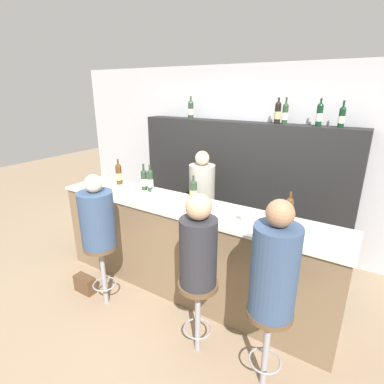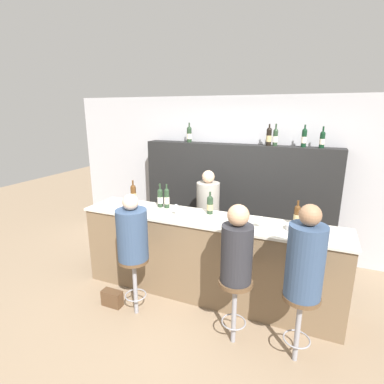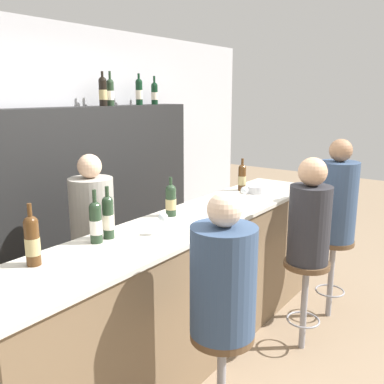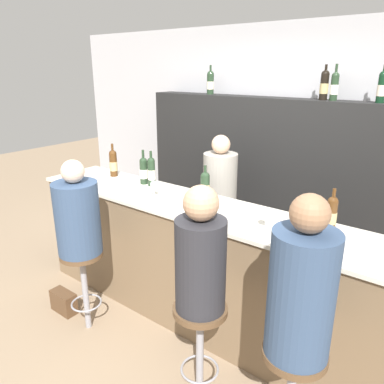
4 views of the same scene
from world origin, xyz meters
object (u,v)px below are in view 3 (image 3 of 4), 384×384
at_px(wine_bottle_backbar_2, 110,92).
at_px(bartender, 94,256).
at_px(wine_glass_0, 163,219).
at_px(wine_bottle_counter_1, 96,222).
at_px(wine_glass_1, 245,191).
at_px(wine_bottle_backbar_3, 139,92).
at_px(guest_seated_middle, 310,217).
at_px(wine_bottle_counter_4, 242,177).
at_px(guest_seated_right, 337,197).
at_px(wine_bottle_counter_0, 32,240).
at_px(bar_stool_left, 222,359).
at_px(wine_bottle_counter_2, 108,217).
at_px(wine_bottle_counter_3, 171,200).
at_px(bar_stool_right, 332,257).
at_px(wine_bottle_backbar_4, 154,93).
at_px(wine_bottle_backbar_1, 103,91).
at_px(guest_seated_left, 223,276).
at_px(bar_stool_middle, 306,282).

relative_size(wine_bottle_backbar_2, bartender, 0.22).
bearing_deg(wine_glass_0, wine_bottle_backbar_2, 56.46).
bearing_deg(wine_bottle_counter_1, wine_glass_1, -9.41).
height_order(wine_bottle_backbar_3, guest_seated_middle, wine_bottle_backbar_3).
relative_size(guest_seated_middle, bartender, 0.52).
bearing_deg(wine_glass_0, wine_bottle_counter_4, 9.31).
height_order(wine_bottle_backbar_2, guest_seated_right, wine_bottle_backbar_2).
relative_size(wine_glass_1, guest_seated_middle, 0.16).
bearing_deg(wine_bottle_backbar_3, guest_seated_middle, -101.47).
relative_size(wine_bottle_counter_0, guest_seated_right, 0.38).
xyz_separation_m(wine_bottle_backbar_2, bar_stool_left, (-1.22, -2.07, -1.42)).
xyz_separation_m(wine_bottle_counter_2, wine_bottle_counter_3, (0.62, -0.00, -0.02)).
bearing_deg(wine_bottle_counter_3, bar_stool_left, -126.27).
bearing_deg(guest_seated_right, wine_bottle_counter_0, 160.26).
height_order(wine_bottle_counter_0, wine_bottle_counter_2, wine_bottle_counter_0).
xyz_separation_m(wine_bottle_backbar_2, bar_stool_right, (0.61, -2.07, -1.42)).
relative_size(wine_bottle_backbar_4, guest_seated_right, 0.35).
xyz_separation_m(wine_bottle_counter_2, bar_stool_left, (0.00, -0.85, -0.66)).
height_order(wine_bottle_counter_0, guest_seated_middle, guest_seated_middle).
relative_size(wine_bottle_counter_2, wine_bottle_counter_3, 1.14).
bearing_deg(wine_bottle_counter_2, wine_glass_0, -42.93).
relative_size(bar_stool_left, guest_seated_middle, 0.91).
bearing_deg(wine_bottle_counter_2, wine_bottle_backbar_3, 36.96).
height_order(wine_bottle_backbar_2, bar_stool_right, wine_bottle_backbar_2).
bearing_deg(bartender, wine_bottle_backbar_1, 40.10).
bearing_deg(wine_bottle_backbar_1, guest_seated_left, -118.44).
height_order(wine_bottle_backbar_4, bar_stool_right, wine_bottle_backbar_4).
distance_m(wine_bottle_counter_2, wine_bottle_backbar_4, 2.35).
bearing_deg(wine_bottle_counter_1, wine_bottle_backbar_1, 44.98).
height_order(wine_glass_0, bar_stool_middle, wine_glass_0).
height_order(wine_bottle_backbar_1, wine_bottle_backbar_3, wine_bottle_backbar_1).
bearing_deg(bar_stool_left, wine_bottle_counter_3, 53.73).
xyz_separation_m(wine_bottle_counter_2, wine_glass_1, (1.31, -0.23, -0.05)).
bearing_deg(guest_seated_left, bar_stool_left, 0.00).
relative_size(wine_bottle_counter_1, wine_glass_0, 2.23).
distance_m(wine_bottle_counter_3, guest_seated_right, 1.47).
xyz_separation_m(wine_bottle_backbar_3, bar_stool_middle, (-0.42, -2.07, -1.43)).
height_order(wine_bottle_counter_2, bar_stool_right, wine_bottle_counter_2).
bearing_deg(wine_bottle_counter_0, wine_glass_0, -16.58).
bearing_deg(wine_glass_0, bar_stool_middle, -32.80).
xyz_separation_m(wine_glass_1, guest_seated_right, (0.51, -0.61, -0.07)).
height_order(wine_bottle_counter_0, guest_seated_right, guest_seated_right).
height_order(wine_bottle_backbar_1, wine_bottle_backbar_2, wine_bottle_backbar_2).
xyz_separation_m(guest_seated_middle, bartender, (-0.82, 1.44, -0.38)).
bearing_deg(guest_seated_right, wine_bottle_counter_1, 156.27).
distance_m(wine_bottle_counter_1, bar_stool_left, 1.07).
bearing_deg(wine_bottle_backbar_4, bar_stool_middle, -107.81).
distance_m(wine_bottle_counter_1, bartender, 0.92).
bearing_deg(wine_bottle_backbar_4, guest_seated_left, -132.07).
distance_m(wine_bottle_counter_0, bar_stool_middle, 2.04).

